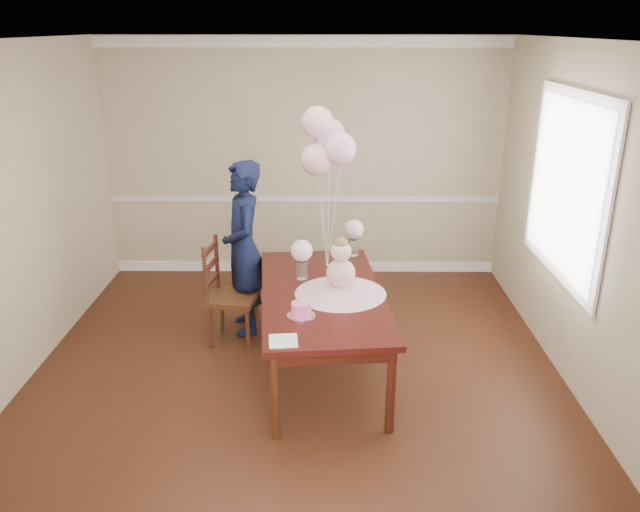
# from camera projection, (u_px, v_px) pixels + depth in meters

# --- Properties ---
(floor) EXTENTS (4.50, 5.00, 0.00)m
(floor) POSITION_uv_depth(u_px,v_px,m) (296.00, 382.00, 5.20)
(floor) COLOR black
(floor) RESTS_ON ground
(ceiling) EXTENTS (4.50, 5.00, 0.02)m
(ceiling) POSITION_uv_depth(u_px,v_px,m) (290.00, 40.00, 4.26)
(ceiling) COLOR white
(ceiling) RESTS_ON wall_back
(wall_back) EXTENTS (4.50, 0.02, 2.70)m
(wall_back) POSITION_uv_depth(u_px,v_px,m) (304.00, 160.00, 7.08)
(wall_back) COLOR tan
(wall_back) RESTS_ON floor
(wall_front) EXTENTS (4.50, 0.02, 2.70)m
(wall_front) POSITION_uv_depth(u_px,v_px,m) (262.00, 427.00, 2.39)
(wall_front) COLOR tan
(wall_front) RESTS_ON floor
(wall_right) EXTENTS (0.02, 5.00, 2.70)m
(wall_right) POSITION_uv_depth(u_px,v_px,m) (590.00, 229.00, 4.71)
(wall_right) COLOR tan
(wall_right) RESTS_ON floor
(chair_rail_trim) EXTENTS (4.50, 0.02, 0.07)m
(chair_rail_trim) POSITION_uv_depth(u_px,v_px,m) (304.00, 199.00, 7.22)
(chair_rail_trim) COLOR silver
(chair_rail_trim) RESTS_ON wall_back
(crown_molding) EXTENTS (4.50, 0.02, 0.12)m
(crown_molding) POSITION_uv_depth(u_px,v_px,m) (303.00, 41.00, 6.62)
(crown_molding) COLOR white
(crown_molding) RESTS_ON wall_back
(baseboard_trim) EXTENTS (4.50, 0.02, 0.12)m
(baseboard_trim) POSITION_uv_depth(u_px,v_px,m) (305.00, 266.00, 7.52)
(baseboard_trim) COLOR white
(baseboard_trim) RESTS_ON floor
(window_frame) EXTENTS (0.02, 1.66, 1.56)m
(window_frame) POSITION_uv_depth(u_px,v_px,m) (567.00, 187.00, 5.11)
(window_frame) COLOR white
(window_frame) RESTS_ON wall_right
(window_blinds) EXTENTS (0.01, 1.50, 1.40)m
(window_blinds) POSITION_uv_depth(u_px,v_px,m) (565.00, 187.00, 5.11)
(window_blinds) COLOR white
(window_blinds) RESTS_ON wall_right
(dining_table_top) EXTENTS (1.17, 2.05, 0.05)m
(dining_table_top) POSITION_uv_depth(u_px,v_px,m) (322.00, 294.00, 5.13)
(dining_table_top) COLOR black
(dining_table_top) RESTS_ON table_leg_fl
(table_apron) EXTENTS (1.06, 1.95, 0.10)m
(table_apron) POSITION_uv_depth(u_px,v_px,m) (322.00, 302.00, 5.16)
(table_apron) COLOR black
(table_apron) RESTS_ON table_leg_fl
(table_leg_fl) EXTENTS (0.08, 0.08, 0.69)m
(table_leg_fl) POSITION_uv_depth(u_px,v_px,m) (275.00, 396.00, 4.38)
(table_leg_fl) COLOR black
(table_leg_fl) RESTS_ON floor
(table_leg_fr) EXTENTS (0.08, 0.08, 0.69)m
(table_leg_fr) POSITION_uv_depth(u_px,v_px,m) (391.00, 391.00, 4.45)
(table_leg_fr) COLOR black
(table_leg_fr) RESTS_ON floor
(table_leg_bl) EXTENTS (0.08, 0.08, 0.69)m
(table_leg_bl) POSITION_uv_depth(u_px,v_px,m) (271.00, 293.00, 6.07)
(table_leg_bl) COLOR black
(table_leg_bl) RESTS_ON floor
(table_leg_br) EXTENTS (0.08, 0.08, 0.69)m
(table_leg_br) POSITION_uv_depth(u_px,v_px,m) (355.00, 290.00, 6.14)
(table_leg_br) COLOR black
(table_leg_br) RESTS_ON floor
(baby_skirt) EXTENTS (0.82, 0.82, 0.10)m
(baby_skirt) POSITION_uv_depth(u_px,v_px,m) (341.00, 288.00, 5.07)
(baby_skirt) COLOR #D69DB8
(baby_skirt) RESTS_ON dining_table_top
(baby_torso) EXTENTS (0.24, 0.24, 0.24)m
(baby_torso) POSITION_uv_depth(u_px,v_px,m) (341.00, 273.00, 5.03)
(baby_torso) COLOR pink
(baby_torso) RESTS_ON baby_skirt
(baby_head) EXTENTS (0.17, 0.17, 0.17)m
(baby_head) POSITION_uv_depth(u_px,v_px,m) (341.00, 251.00, 4.96)
(baby_head) COLOR beige
(baby_head) RESTS_ON baby_torso
(baby_hair) EXTENTS (0.12, 0.12, 0.12)m
(baby_hair) POSITION_uv_depth(u_px,v_px,m) (341.00, 244.00, 4.94)
(baby_hair) COLOR olive
(baby_hair) RESTS_ON baby_head
(cake_platter) EXTENTS (0.24, 0.24, 0.01)m
(cake_platter) POSITION_uv_depth(u_px,v_px,m) (301.00, 315.00, 4.69)
(cake_platter) COLOR silver
(cake_platter) RESTS_ON dining_table_top
(birthday_cake) EXTENTS (0.16, 0.16, 0.10)m
(birthday_cake) POSITION_uv_depth(u_px,v_px,m) (301.00, 309.00, 4.68)
(birthday_cake) COLOR #FB4FA4
(birthday_cake) RESTS_ON cake_platter
(cake_flower_a) EXTENTS (0.03, 0.03, 0.03)m
(cake_flower_a) POSITION_uv_depth(u_px,v_px,m) (301.00, 301.00, 4.65)
(cake_flower_a) COLOR silver
(cake_flower_a) RESTS_ON birthday_cake
(cake_flower_b) EXTENTS (0.03, 0.03, 0.03)m
(cake_flower_b) POSITION_uv_depth(u_px,v_px,m) (305.00, 300.00, 4.67)
(cake_flower_b) COLOR white
(cake_flower_b) RESTS_ON birthday_cake
(rose_vase_near) EXTENTS (0.11, 0.11, 0.16)m
(rose_vase_near) POSITION_uv_depth(u_px,v_px,m) (302.00, 270.00, 5.36)
(rose_vase_near) COLOR silver
(rose_vase_near) RESTS_ON dining_table_top
(roses_near) EXTENTS (0.19, 0.19, 0.19)m
(roses_near) POSITION_uv_depth(u_px,v_px,m) (302.00, 251.00, 5.30)
(roses_near) COLOR silver
(roses_near) RESTS_ON rose_vase_near
(rose_vase_far) EXTENTS (0.11, 0.11, 0.16)m
(rose_vase_far) POSITION_uv_depth(u_px,v_px,m) (353.00, 247.00, 5.91)
(rose_vase_far) COLOR white
(rose_vase_far) RESTS_ON dining_table_top
(roses_far) EXTENTS (0.19, 0.19, 0.19)m
(roses_far) POSITION_uv_depth(u_px,v_px,m) (354.00, 229.00, 5.85)
(roses_far) COLOR silver
(roses_far) RESTS_ON rose_vase_far
(napkin) EXTENTS (0.21, 0.21, 0.01)m
(napkin) POSITION_uv_depth(u_px,v_px,m) (283.00, 341.00, 4.31)
(napkin) COLOR white
(napkin) RESTS_ON dining_table_top
(balloon_weight) EXTENTS (0.04, 0.04, 0.02)m
(balloon_weight) POSITION_uv_depth(u_px,v_px,m) (327.00, 266.00, 5.64)
(balloon_weight) COLOR silver
(balloon_weight) RESTS_ON dining_table_top
(balloon_a) EXTENTS (0.28, 0.28, 0.28)m
(balloon_a) POSITION_uv_depth(u_px,v_px,m) (316.00, 160.00, 5.29)
(balloon_a) COLOR #E9A5B7
(balloon_a) RESTS_ON balloon_ribbon_a
(balloon_b) EXTENTS (0.28, 0.28, 0.28)m
(balloon_b) POSITION_uv_depth(u_px,v_px,m) (340.00, 149.00, 5.22)
(balloon_b) COLOR #FCB2D7
(balloon_b) RESTS_ON balloon_ribbon_b
(balloon_c) EXTENTS (0.28, 0.28, 0.28)m
(balloon_c) POSITION_uv_depth(u_px,v_px,m) (329.00, 134.00, 5.32)
(balloon_c) COLOR #D99ABB
(balloon_c) RESTS_ON balloon_ribbon_c
(balloon_d) EXTENTS (0.28, 0.28, 0.28)m
(balloon_d) POSITION_uv_depth(u_px,v_px,m) (318.00, 122.00, 5.30)
(balloon_d) COLOR #FFB4D2
(balloon_d) RESTS_ON balloon_ribbon_d
(balloon_ribbon_a) EXTENTS (0.09, 0.01, 0.82)m
(balloon_ribbon_a) POSITION_uv_depth(u_px,v_px,m) (322.00, 223.00, 5.49)
(balloon_ribbon_a) COLOR silver
(balloon_ribbon_a) RESTS_ON balloon_weight
(balloon_ribbon_b) EXTENTS (0.10, 0.04, 0.92)m
(balloon_ribbon_b) POSITION_uv_depth(u_px,v_px,m) (334.00, 218.00, 5.46)
(balloon_ribbon_b) COLOR white
(balloon_ribbon_b) RESTS_ON balloon_weight
(balloon_ribbon_c) EXTENTS (0.01, 0.09, 1.02)m
(balloon_ribbon_c) POSITION_uv_depth(u_px,v_px,m) (328.00, 210.00, 5.50)
(balloon_ribbon_c) COLOR white
(balloon_ribbon_c) RESTS_ON balloon_weight
(balloon_ribbon_d) EXTENTS (0.09, 0.09, 1.12)m
(balloon_ribbon_d) POSITION_uv_depth(u_px,v_px,m) (323.00, 205.00, 5.49)
(balloon_ribbon_d) COLOR silver
(balloon_ribbon_d) RESTS_ON balloon_weight
(dining_chair_seat) EXTENTS (0.48, 0.48, 0.05)m
(dining_chair_seat) POSITION_uv_depth(u_px,v_px,m) (233.00, 298.00, 5.75)
(dining_chair_seat) COLOR #3D2010
(dining_chair_seat) RESTS_ON chair_leg_fl
(chair_leg_fl) EXTENTS (0.04, 0.04, 0.41)m
(chair_leg_fl) POSITION_uv_depth(u_px,v_px,m) (211.00, 327.00, 5.69)
(chair_leg_fl) COLOR #3E1A11
(chair_leg_fl) RESTS_ON floor
(chair_leg_fr) EXTENTS (0.04, 0.04, 0.41)m
(chair_leg_fr) POSITION_uv_depth(u_px,v_px,m) (248.00, 330.00, 5.64)
(chair_leg_fr) COLOR #3C1E10
(chair_leg_fr) RESTS_ON floor
(chair_leg_bl) EXTENTS (0.04, 0.04, 0.41)m
(chair_leg_bl) POSITION_uv_depth(u_px,v_px,m) (222.00, 311.00, 6.01)
(chair_leg_bl) COLOR #351D0E
(chair_leg_bl) RESTS_ON floor
(chair_leg_br) EXTENTS (0.04, 0.04, 0.41)m
(chair_leg_br) POSITION_uv_depth(u_px,v_px,m) (257.00, 313.00, 5.96)
(chair_leg_br) COLOR #3E1910
(chair_leg_br) RESTS_ON floor
(chair_back_post_l) EXTENTS (0.04, 0.04, 0.54)m
(chair_back_post_l) POSITION_uv_depth(u_px,v_px,m) (205.00, 276.00, 5.52)
(chair_back_post_l) COLOR #381E0F
(chair_back_post_l) RESTS_ON dining_chair_seat
(chair_back_post_r) EXTENTS (0.04, 0.04, 0.54)m
(chair_back_post_r) POSITION_uv_depth(u_px,v_px,m) (217.00, 262.00, 5.84)
(chair_back_post_r) COLOR #34130E
(chair_back_post_r) RESTS_ON dining_chair_seat
(chair_slat_low) EXTENTS (0.08, 0.38, 0.05)m
(chair_slat_low) POSITION_uv_depth(u_px,v_px,m) (212.00, 280.00, 5.72)
(chair_slat_low) COLOR #3C1C10
(chair_slat_low) RESTS_ON dining_chair_seat
(chair_slat_mid) EXTENTS (0.08, 0.38, 0.05)m
(chair_slat_mid) POSITION_uv_depth(u_px,v_px,m) (211.00, 265.00, 5.66)
(chair_slat_mid) COLOR #3B1310
(chair_slat_mid) RESTS_ON dining_chair_seat
(chair_slat_top) EXTENTS (0.08, 0.38, 0.05)m
(chair_slat_top) POSITION_uv_depth(u_px,v_px,m) (210.00, 249.00, 5.61)
(chair_slat_top) COLOR #37140F
(chair_slat_top) RESTS_ON dining_chair_seat
(woman) EXTENTS (0.54, 0.68, 1.66)m
(woman) POSITION_uv_depth(u_px,v_px,m) (244.00, 248.00, 5.84)
(woman) COLOR #0E1433
(woman) RESTS_ON floor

